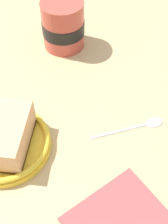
{
  "coord_description": "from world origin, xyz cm",
  "views": [
    {
      "loc": [
        -24.19,
        -17.51,
        39.22
      ],
      "look_at": [
        1.53,
        -4.9,
        3.0
      ],
      "focal_mm": 46.7,
      "sensor_mm": 36.0,
      "label": 1
    }
  ],
  "objects_px": {
    "cake_slice": "(0,134)",
    "folded_napkin": "(118,220)",
    "teaspoon": "(143,124)",
    "tea_mug": "(63,24)",
    "small_plate": "(6,144)"
  },
  "relations": [
    {
      "from": "small_plate",
      "to": "folded_napkin",
      "type": "height_order",
      "value": "small_plate"
    },
    {
      "from": "teaspoon",
      "to": "tea_mug",
      "type": "bearing_deg",
      "value": 59.22
    },
    {
      "from": "tea_mug",
      "to": "small_plate",
      "type": "bearing_deg",
      "value": -171.21
    },
    {
      "from": "small_plate",
      "to": "teaspoon",
      "type": "distance_m",
      "value": 0.22
    },
    {
      "from": "cake_slice",
      "to": "folded_napkin",
      "type": "relative_size",
      "value": 0.96
    },
    {
      "from": "cake_slice",
      "to": "tea_mug",
      "type": "relative_size",
      "value": 1.26
    },
    {
      "from": "small_plate",
      "to": "cake_slice",
      "type": "bearing_deg",
      "value": 109.12
    },
    {
      "from": "small_plate",
      "to": "folded_napkin",
      "type": "distance_m",
      "value": 0.2
    },
    {
      "from": "cake_slice",
      "to": "teaspoon",
      "type": "height_order",
      "value": "cake_slice"
    },
    {
      "from": "folded_napkin",
      "to": "small_plate",
      "type": "bearing_deg",
      "value": 81.4
    },
    {
      "from": "tea_mug",
      "to": "teaspoon",
      "type": "xyz_separation_m",
      "value": [
        -0.13,
        -0.22,
        -0.04
      ]
    },
    {
      "from": "cake_slice",
      "to": "folded_napkin",
      "type": "xyz_separation_m",
      "value": [
        -0.03,
        -0.2,
        -0.03
      ]
    },
    {
      "from": "tea_mug",
      "to": "folded_napkin",
      "type": "height_order",
      "value": "tea_mug"
    },
    {
      "from": "tea_mug",
      "to": "teaspoon",
      "type": "height_order",
      "value": "tea_mug"
    },
    {
      "from": "cake_slice",
      "to": "tea_mug",
      "type": "bearing_deg",
      "value": 8.22
    }
  ]
}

